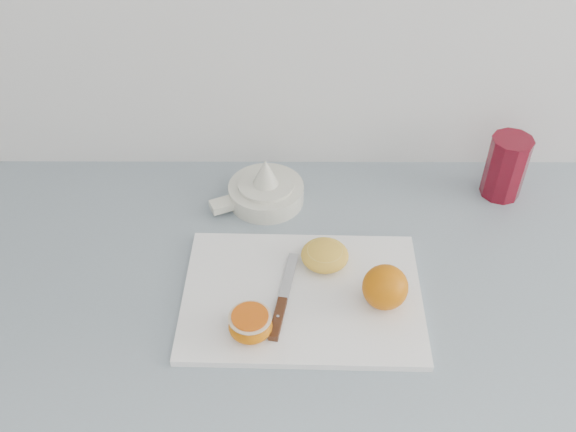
{
  "coord_description": "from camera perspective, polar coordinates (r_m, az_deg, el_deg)",
  "views": [
    {
      "loc": [
        -0.41,
        0.96,
        1.67
      ],
      "look_at": [
        -0.42,
        1.76,
        0.96
      ],
      "focal_mm": 40.0,
      "sensor_mm": 36.0,
      "label": 1
    }
  ],
  "objects": [
    {
      "name": "cutting_board",
      "position": [
        1.03,
        1.27,
        -7.1
      ],
      "size": [
        0.38,
        0.28,
        0.01
      ],
      "primitive_type": "cube",
      "rotation": [
        0.0,
        0.0,
        -0.02
      ],
      "color": "white",
      "rests_on": "counter"
    },
    {
      "name": "whole_orange",
      "position": [
        0.99,
        8.63,
        -6.28
      ],
      "size": [
        0.07,
        0.07,
        0.07
      ],
      "color": "#D46609",
      "rests_on": "cutting_board"
    },
    {
      "name": "counter",
      "position": [
        1.44,
        7.53,
        -17.05
      ],
      "size": [
        2.43,
        0.64,
        0.89
      ],
      "color": "white",
      "rests_on": "ground"
    },
    {
      "name": "paring_knife",
      "position": [
        0.99,
        -0.72,
        -8.41
      ],
      "size": [
        0.05,
        0.18,
        0.01
      ],
      "color": "#422412",
      "rests_on": "cutting_board"
    },
    {
      "name": "squeezed_shell",
      "position": [
        1.06,
        3.29,
        -3.48
      ],
      "size": [
        0.08,
        0.08,
        0.03
      ],
      "color": "gold",
      "rests_on": "cutting_board"
    },
    {
      "name": "red_tumbler",
      "position": [
        1.25,
        18.76,
        3.98
      ],
      "size": [
        0.08,
        0.08,
        0.12
      ],
      "color": "maroon",
      "rests_on": "counter"
    },
    {
      "name": "half_orange",
      "position": [
        0.96,
        -3.36,
        -9.61
      ],
      "size": [
        0.07,
        0.07,
        0.04
      ],
      "color": "#D46609",
      "rests_on": "cutting_board"
    },
    {
      "name": "citrus_juicer",
      "position": [
        1.19,
        -2.04,
        2.34
      ],
      "size": [
        0.17,
        0.14,
        0.09
      ],
      "color": "white",
      "rests_on": "counter"
    }
  ]
}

